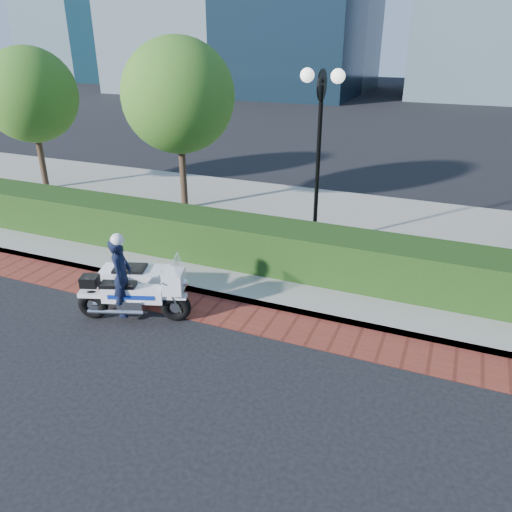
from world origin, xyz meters
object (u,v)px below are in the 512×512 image
at_px(lamppost, 320,133).
at_px(police_motorcycle, 133,283).
at_px(tree_a, 30,95).
at_px(tree_b, 178,96).

bearing_deg(lamppost, police_motorcycle, -119.20).
relative_size(lamppost, tree_a, 0.92).
bearing_deg(tree_a, police_motorcycle, -36.38).
distance_m(tree_a, police_motorcycle, 9.79).
bearing_deg(police_motorcycle, lamppost, 41.48).
distance_m(tree_b, police_motorcycle, 6.61).
bearing_deg(lamppost, tree_a, 172.59).
xyz_separation_m(tree_b, police_motorcycle, (2.10, -5.60, -2.82)).
relative_size(tree_b, police_motorcycle, 2.18).
bearing_deg(tree_b, tree_a, 180.00).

